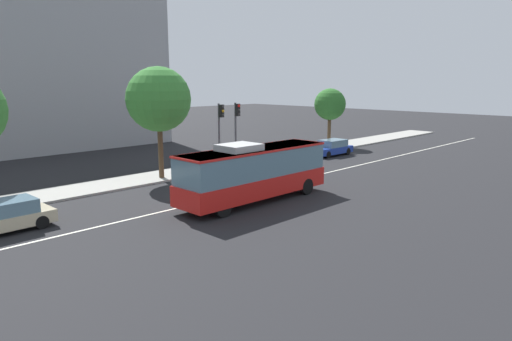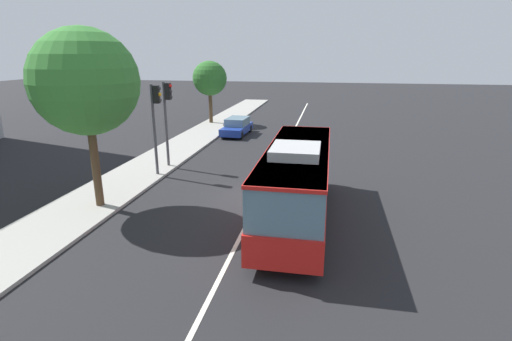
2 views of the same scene
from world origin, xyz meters
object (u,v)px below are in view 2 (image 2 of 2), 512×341
Objects in this scene: traffic_light_near_corner at (167,110)px; street_tree_kerbside_right at (210,79)px; street_tree_kerbside_centre at (85,82)px; transit_bus at (297,179)px; traffic_light_mid_block at (156,114)px; sedan_blue at (237,126)px.

traffic_light_near_corner is 0.85× the size of street_tree_kerbside_right.
street_tree_kerbside_right is at bearing 3.97° from street_tree_kerbside_centre.
transit_bus is 10.60m from traffic_light_near_corner.
traffic_light_near_corner is 0.66× the size of street_tree_kerbside_centre.
traffic_light_near_corner is at bearing 52.79° from transit_bus.
transit_bus is at bearing -87.56° from street_tree_kerbside_centre.
transit_bus is at bearing -34.61° from traffic_light_mid_block.
traffic_light_mid_block is 0.85× the size of street_tree_kerbside_right.
traffic_light_near_corner and traffic_light_mid_block have the same top height.
traffic_light_mid_block is at bearing -82.96° from traffic_light_near_corner.
traffic_light_mid_block is at bearing -172.59° from street_tree_kerbside_right.
traffic_light_mid_block is (4.58, 8.22, 1.75)m from transit_bus.
street_tree_kerbside_centre is at bearing -5.18° from sedan_blue.
street_tree_kerbside_centre reaches higher than traffic_light_mid_block.
street_tree_kerbside_right is at bearing -139.34° from sedan_blue.
traffic_light_near_corner is (-10.59, 1.68, 2.84)m from sedan_blue.
transit_bus is 18.22m from sedan_blue.
street_tree_kerbside_right is (22.17, 1.54, -1.19)m from street_tree_kerbside_centre.
street_tree_kerbside_centre reaches higher than sedan_blue.
street_tree_kerbside_centre reaches higher than transit_bus.
traffic_light_near_corner is 15.61m from street_tree_kerbside_right.
traffic_light_mid_block is 5.42m from street_tree_kerbside_centre.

